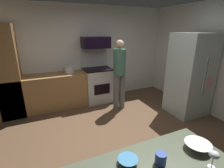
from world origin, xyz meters
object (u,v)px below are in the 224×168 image
Objects in this scene: mixing_bowl_small at (198,146)px; refrigerator at (190,75)px; microwave at (96,42)px; stock_pot at (69,70)px; mug_coffee at (161,159)px; wine_glass_mid at (214,155)px; mixing_bowl_prep at (128,161)px; oven_range at (98,83)px; person_cook at (119,72)px.

refrigerator is at bearing 43.23° from mixing_bowl_small.
microwave is 1.02m from stock_pot.
stock_pot reaches higher than mug_coffee.
wine_glass_mid is 0.58× the size of stock_pot.
microwave is 4.66× the size of wine_glass_mid.
mug_coffee reaches higher than mixing_bowl_small.
stock_pot is (-0.77, -0.08, -0.65)m from microwave.
mug_coffee is at bearing -24.40° from mixing_bowl_prep.
stock_pot is at bearing 179.53° from oven_range.
microwave reaches higher than stock_pot.
microwave is at bearing 75.60° from mixing_bowl_prep.
oven_range is 8.56× the size of mixing_bowl_prep.
refrigerator reaches higher than wine_glass_mid.
wine_glass_mid is at bearing -93.95° from oven_range.
stock_pot is at bearing 92.80° from mug_coffee.
mug_coffee is (-2.37, -1.81, -0.00)m from refrigerator.
microwave is 3.53m from mixing_bowl_prep.
mixing_bowl_prep is at bearing -114.89° from person_cook.
mixing_bowl_prep is at bearing -91.50° from stock_pot.
person_cook is 2.92m from wine_glass_mid.
refrigerator is 10.97× the size of mixing_bowl_prep.
oven_range is 3.62m from wine_glass_mid.
oven_range is 0.85× the size of person_cook.
mug_coffee is at bearing -87.20° from stock_pot.
mixing_bowl_small is 0.70m from mixing_bowl_prep.
microwave is 0.39× the size of refrigerator.
mixing_bowl_small is 3.43m from stock_pot.
microwave reaches higher than person_cook.
oven_range is at bearing 138.36° from refrigerator.
oven_range reaches higher than wine_glass_mid.
refrigerator is 6.97× the size of stock_pot.
oven_range is at bearing 79.78° from mug_coffee.
person_cook is 11.00× the size of wine_glass_mid.
person_cook is 2.81m from mixing_bowl_prep.
microwave is 3.54m from mixing_bowl_small.
microwave is 1.08m from person_cook.
oven_range is 6.13× the size of mixing_bowl_small.
oven_range is at bearing 75.24° from mixing_bowl_prep.
refrigerator reaches higher than microwave.
mixing_bowl_small is at bearing 68.97° from wine_glass_mid.
mixing_bowl_prep is 0.64× the size of stock_pot.
oven_range reaches higher than stock_pot.
mixing_bowl_small is at bearing -92.86° from oven_range.
mixing_bowl_prep is at bearing 152.59° from wine_glass_mid.
mug_coffee is at bearing 150.59° from wine_glass_mid.
mixing_bowl_prep is 1.67× the size of mug_coffee.
person_cook is at bearing 149.36° from refrigerator.
microwave is 3.58m from mug_coffee.
person_cook reaches higher than mug_coffee.
mixing_bowl_prep is at bearing 155.60° from mug_coffee.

